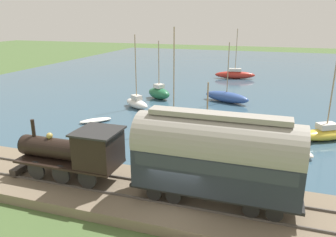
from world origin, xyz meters
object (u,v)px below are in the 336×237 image
(sailboat_teal, at_px, (206,150))
(sailboat_blue, at_px, (227,97))
(rowboat_far_out, at_px, (300,152))
(steam_locomotive, at_px, (78,150))
(sailboat_red, at_px, (235,74))
(passenger_coach, at_px, (216,155))
(sailboat_yellow, at_px, (326,133))
(rowboat_off_pier, at_px, (102,146))
(sailboat_black, at_px, (174,121))
(sailboat_white, at_px, (137,103))
(rowboat_mid_harbor, at_px, (96,120))
(sailboat_green, at_px, (159,93))

(sailboat_teal, xyz_separation_m, sailboat_blue, (16.31, 1.03, -0.09))
(rowboat_far_out, bearing_deg, sailboat_teal, 160.60)
(steam_locomotive, distance_m, sailboat_red, 38.07)
(passenger_coach, relative_size, sailboat_yellow, 1.29)
(passenger_coach, distance_m, rowboat_off_pier, 11.38)
(sailboat_black, bearing_deg, sailboat_blue, -49.57)
(sailboat_red, relative_size, rowboat_far_out, 3.49)
(passenger_coach, xyz_separation_m, sailboat_teal, (6.07, 1.69, -2.40))
(sailboat_yellow, bearing_deg, sailboat_white, 46.37)
(sailboat_blue, relative_size, rowboat_mid_harbor, 2.38)
(sailboat_black, height_order, sailboat_teal, sailboat_black)
(sailboat_white, relative_size, rowboat_far_out, 3.50)
(sailboat_white, xyz_separation_m, rowboat_mid_harbor, (-5.67, 1.70, -0.42))
(sailboat_yellow, distance_m, rowboat_mid_harbor, 19.74)
(sailboat_green, height_order, sailboat_teal, sailboat_green)
(passenger_coach, height_order, sailboat_white, sailboat_white)
(sailboat_black, height_order, sailboat_red, sailboat_black)
(sailboat_teal, relative_size, sailboat_white, 0.70)
(passenger_coach, height_order, sailboat_red, sailboat_red)
(rowboat_mid_harbor, height_order, rowboat_far_out, rowboat_far_out)
(sailboat_black, xyz_separation_m, rowboat_far_out, (-2.91, -10.23, -0.36))
(steam_locomotive, height_order, sailboat_black, sailboat_black)
(sailboat_green, bearing_deg, sailboat_white, -162.37)
(passenger_coach, xyz_separation_m, sailboat_black, (11.76, 5.73, -2.48))
(sailboat_yellow, bearing_deg, sailboat_black, 63.84)
(sailboat_black, relative_size, sailboat_blue, 1.28)
(sailboat_blue, xyz_separation_m, rowboat_off_pier, (-16.72, 6.72, -0.44))
(sailboat_black, bearing_deg, sailboat_green, -7.22)
(passenger_coach, bearing_deg, rowboat_mid_harbor, 49.66)
(sailboat_red, xyz_separation_m, rowboat_far_out, (-28.98, -8.20, -0.38))
(sailboat_yellow, distance_m, sailboat_white, 18.42)
(sailboat_teal, bearing_deg, sailboat_blue, -3.18)
(rowboat_mid_harbor, bearing_deg, passenger_coach, -175.04)
(sailboat_teal, xyz_separation_m, rowboat_mid_harbor, (5.08, 11.44, -0.54))
(sailboat_black, distance_m, rowboat_off_pier, 7.15)
(sailboat_red, bearing_deg, steam_locomotive, 164.15)
(sailboat_black, relative_size, rowboat_far_out, 3.93)
(rowboat_far_out, bearing_deg, rowboat_mid_harbor, 128.95)
(sailboat_yellow, height_order, sailboat_white, sailboat_white)
(steam_locomotive, xyz_separation_m, passenger_coach, (-0.00, -7.59, 0.75))
(passenger_coach, relative_size, sailboat_green, 1.20)
(rowboat_mid_harbor, bearing_deg, sailboat_teal, -158.65)
(steam_locomotive, bearing_deg, sailboat_yellow, -47.83)
(sailboat_red, bearing_deg, passenger_coach, 175.60)
(sailboat_yellow, bearing_deg, passenger_coach, 121.91)
(steam_locomotive, distance_m, sailboat_white, 17.34)
(steam_locomotive, bearing_deg, sailboat_green, 7.89)
(sailboat_red, height_order, sailboat_white, sailboat_white)
(rowboat_off_pier, bearing_deg, sailboat_blue, -54.21)
(sailboat_teal, distance_m, sailboat_white, 14.51)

